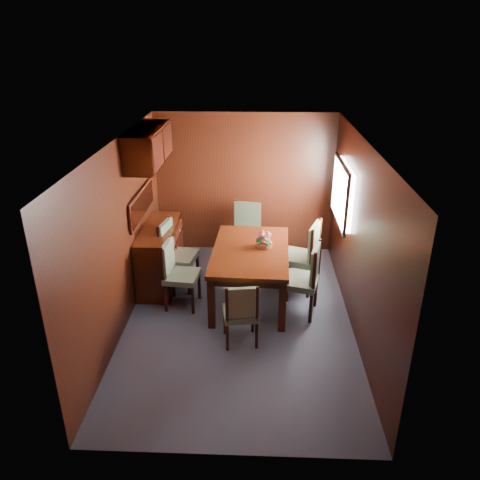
{
  "coord_description": "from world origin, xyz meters",
  "views": [
    {
      "loc": [
        0.23,
        -5.37,
        3.6
      ],
      "look_at": [
        0.0,
        0.27,
        1.05
      ],
      "focal_mm": 35.0,
      "sensor_mm": 36.0,
      "label": 1
    }
  ],
  "objects_px": {
    "chair_right_near": "(306,276)",
    "flower_centerpiece": "(264,239)",
    "chair_left_near": "(176,270)",
    "chair_head": "(241,311)",
    "sideboard": "(160,255)",
    "dining_table": "(251,256)"
  },
  "relations": [
    {
      "from": "chair_left_near",
      "to": "chair_right_near",
      "type": "distance_m",
      "value": 1.78
    },
    {
      "from": "sideboard",
      "to": "chair_left_near",
      "type": "bearing_deg",
      "value": -61.74
    },
    {
      "from": "sideboard",
      "to": "chair_left_near",
      "type": "distance_m",
      "value": 0.77
    },
    {
      "from": "dining_table",
      "to": "chair_head",
      "type": "relative_size",
      "value": 1.97
    },
    {
      "from": "sideboard",
      "to": "dining_table",
      "type": "relative_size",
      "value": 0.81
    },
    {
      "from": "chair_left_near",
      "to": "chair_right_near",
      "type": "bearing_deg",
      "value": 91.39
    },
    {
      "from": "chair_right_near",
      "to": "flower_centerpiece",
      "type": "xyz_separation_m",
      "value": [
        -0.56,
        0.46,
        0.32
      ]
    },
    {
      "from": "dining_table",
      "to": "chair_right_near",
      "type": "height_order",
      "value": "chair_right_near"
    },
    {
      "from": "sideboard",
      "to": "chair_right_near",
      "type": "bearing_deg",
      "value": -20.96
    },
    {
      "from": "chair_right_near",
      "to": "chair_head",
      "type": "height_order",
      "value": "chair_right_near"
    },
    {
      "from": "chair_head",
      "to": "sideboard",
      "type": "bearing_deg",
      "value": 120.64
    },
    {
      "from": "sideboard",
      "to": "chair_right_near",
      "type": "distance_m",
      "value": 2.29
    },
    {
      "from": "chair_left_near",
      "to": "chair_head",
      "type": "bearing_deg",
      "value": 52.44
    },
    {
      "from": "chair_left_near",
      "to": "chair_head",
      "type": "distance_m",
      "value": 1.29
    },
    {
      "from": "dining_table",
      "to": "chair_left_near",
      "type": "height_order",
      "value": "chair_left_near"
    },
    {
      "from": "flower_centerpiece",
      "to": "chair_head",
      "type": "bearing_deg",
      "value": -103.12
    },
    {
      "from": "sideboard",
      "to": "chair_head",
      "type": "distance_m",
      "value": 2.03
    },
    {
      "from": "chair_left_near",
      "to": "flower_centerpiece",
      "type": "relative_size",
      "value": 4.09
    },
    {
      "from": "chair_head",
      "to": "dining_table",
      "type": "bearing_deg",
      "value": 76.19
    },
    {
      "from": "chair_head",
      "to": "flower_centerpiece",
      "type": "height_order",
      "value": "flower_centerpiece"
    },
    {
      "from": "sideboard",
      "to": "chair_right_near",
      "type": "relative_size",
      "value": 1.34
    },
    {
      "from": "chair_left_near",
      "to": "flower_centerpiece",
      "type": "distance_m",
      "value": 1.31
    }
  ]
}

